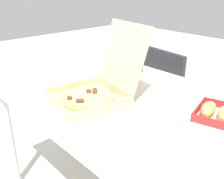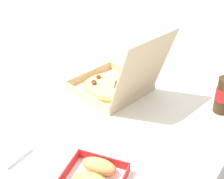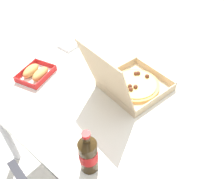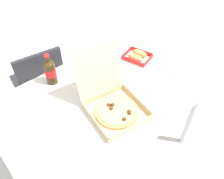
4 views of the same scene
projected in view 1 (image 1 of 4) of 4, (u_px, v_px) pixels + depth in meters
name	position (u px, v px, depth m)	size (l,w,h in m)	color
dining_table	(120.00, 108.00, 1.32)	(1.34, 0.87, 0.74)	silver
chair	(172.00, 96.00, 1.90)	(0.45, 0.45, 0.83)	#232328
pizza_box_open	(94.00, 90.00, 1.21)	(0.37, 0.45, 0.34)	tan
bread_side_box	(216.00, 112.00, 1.06)	(0.19, 0.22, 0.06)	white
cola_bottle	(138.00, 56.00, 1.57)	(0.07, 0.07, 0.22)	#33230F
paper_menu	(166.00, 86.00, 1.38)	(0.21, 0.15, 0.00)	white
napkin_pile	(191.00, 160.00, 0.80)	(0.11, 0.11, 0.02)	white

